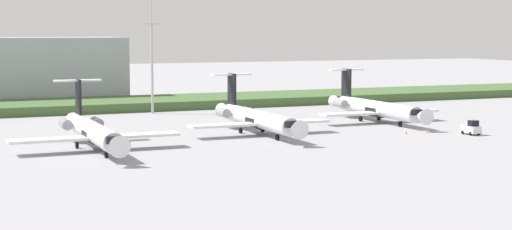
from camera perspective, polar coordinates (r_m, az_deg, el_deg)
ground_plane at (r=141.95m, az=-3.02°, el=-0.45°), size 500.00×500.00×0.00m
grass_berm at (r=170.35m, az=-6.49°, el=0.92°), size 320.00×20.00×1.84m
regional_jet_nearest at (r=110.18m, az=-11.62°, el=-1.13°), size 22.81×31.00×9.00m
regional_jet_second at (r=124.02m, az=0.01°, el=-0.21°), size 22.81×31.00×9.00m
regional_jet_third at (r=142.12m, az=8.56°, el=0.52°), size 22.81×31.00×9.00m
antenna_mast at (r=155.83m, az=-7.49°, el=4.15°), size 4.40×0.50×26.70m
baggage_tug at (r=127.83m, az=15.21°, el=-0.93°), size 1.72×3.20×2.30m
safety_cone_front_marker at (r=126.56m, az=10.73°, el=-1.22°), size 0.44×0.44×0.55m
safety_cone_mid_marker at (r=128.79m, az=12.19°, el=-1.13°), size 0.44×0.44×0.55m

